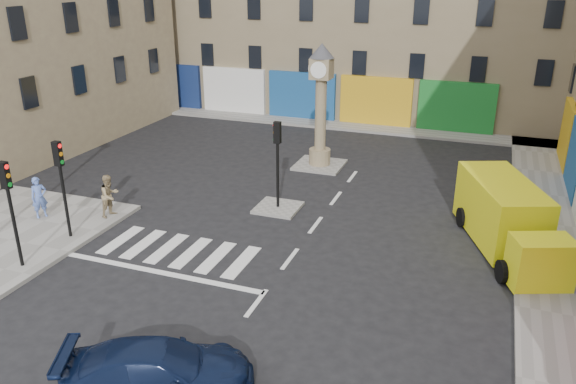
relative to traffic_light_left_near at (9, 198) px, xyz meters
The scene contains 14 objects.
ground 8.71m from the traffic_light_left_near, ahead, with size 120.00×120.00×0.00m, color black.
sidewalk_right 19.79m from the traffic_light_left_near, 29.96° to the left, with size 2.60×30.00×0.15m, color gray.
sidewalk_far 22.56m from the traffic_light_left_near, 78.94° to the left, with size 32.00×2.40×0.15m, color gray.
island_near 10.35m from the traffic_light_left_near, 51.07° to the left, with size 1.80×1.80×0.12m, color gray.
island_far 15.38m from the traffic_light_left_near, 65.46° to the left, with size 2.40×2.40×0.12m, color gray.
building_left 16.66m from the traffic_light_left_near, 132.20° to the left, with size 8.00×20.00×15.00m, color #948561.
traffic_light_left_near is the anchor object (origin of this frame).
traffic_light_left_far 2.40m from the traffic_light_left_near, 90.00° to the left, with size 0.28×0.22×3.70m.
traffic_light_island 10.03m from the traffic_light_left_near, 51.07° to the left, with size 0.28×0.22×3.70m.
clock_pillar 15.19m from the traffic_light_left_near, 65.45° to the left, with size 1.20×1.20×6.10m.
navy_sedan 8.68m from the traffic_light_left_near, 25.06° to the right, with size 1.84×4.53×1.31m, color #0B1532.
yellow_van 17.06m from the traffic_light_left_near, 25.62° to the left, with size 4.09×6.68×2.34m.
pedestrian_blue 4.44m from the traffic_light_left_near, 123.55° to the left, with size 0.62×0.41×1.70m, color #5876C9.
pedestrian_tan 4.81m from the traffic_light_left_near, 86.21° to the left, with size 0.85×0.66×1.75m, color #95805B.
Camera 1 is at (5.97, -12.45, 9.49)m, focal length 35.00 mm.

